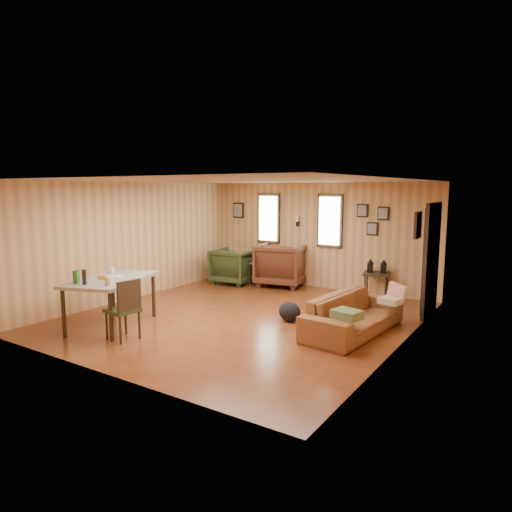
{
  "coord_description": "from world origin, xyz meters",
  "views": [
    {
      "loc": [
        4.47,
        -6.47,
        2.26
      ],
      "look_at": [
        0.0,
        0.4,
        1.05
      ],
      "focal_mm": 32.0,
      "sensor_mm": 36.0,
      "label": 1
    }
  ],
  "objects_px": {
    "sofa": "(354,308)",
    "side_table": "(377,272)",
    "recliner_brown": "(282,263)",
    "recliner_green": "(234,264)",
    "end_table": "(261,270)",
    "dining_table": "(110,282)"
  },
  "relations": [
    {
      "from": "sofa",
      "to": "dining_table",
      "type": "bearing_deg",
      "value": 123.59
    },
    {
      "from": "sofa",
      "to": "dining_table",
      "type": "xyz_separation_m",
      "value": [
        -3.48,
        -1.86,
        0.34
      ]
    },
    {
      "from": "recliner_green",
      "to": "side_table",
      "type": "distance_m",
      "value": 3.39
    },
    {
      "from": "sofa",
      "to": "recliner_green",
      "type": "distance_m",
      "value": 4.35
    },
    {
      "from": "recliner_brown",
      "to": "side_table",
      "type": "distance_m",
      "value": 2.26
    },
    {
      "from": "end_table",
      "to": "side_table",
      "type": "height_order",
      "value": "side_table"
    },
    {
      "from": "recliner_green",
      "to": "dining_table",
      "type": "distance_m",
      "value": 3.95
    },
    {
      "from": "recliner_brown",
      "to": "dining_table",
      "type": "xyz_separation_m",
      "value": [
        -0.76,
        -4.32,
        0.19
      ]
    },
    {
      "from": "sofa",
      "to": "dining_table",
      "type": "distance_m",
      "value": 3.96
    },
    {
      "from": "dining_table",
      "to": "recliner_green",
      "type": "bearing_deg",
      "value": 75.96
    },
    {
      "from": "recliner_green",
      "to": "dining_table",
      "type": "bearing_deg",
      "value": 88.97
    },
    {
      "from": "sofa",
      "to": "side_table",
      "type": "distance_m",
      "value": 2.51
    },
    {
      "from": "end_table",
      "to": "dining_table",
      "type": "distance_m",
      "value": 4.2
    },
    {
      "from": "sofa",
      "to": "recliner_brown",
      "type": "xyz_separation_m",
      "value": [
        -2.72,
        2.46,
        0.14
      ]
    },
    {
      "from": "side_table",
      "to": "end_table",
      "type": "bearing_deg",
      "value": -176.67
    },
    {
      "from": "recliner_brown",
      "to": "recliner_green",
      "type": "height_order",
      "value": "recliner_brown"
    },
    {
      "from": "recliner_green",
      "to": "side_table",
      "type": "relative_size",
      "value": 1.12
    },
    {
      "from": "dining_table",
      "to": "sofa",
      "type": "bearing_deg",
      "value": 9.07
    },
    {
      "from": "recliner_brown",
      "to": "end_table",
      "type": "xyz_separation_m",
      "value": [
        -0.48,
        -0.15,
        -0.19
      ]
    },
    {
      "from": "end_table",
      "to": "dining_table",
      "type": "height_order",
      "value": "dining_table"
    },
    {
      "from": "recliner_brown",
      "to": "side_table",
      "type": "xyz_separation_m",
      "value": [
        2.26,
        0.01,
        0.01
      ]
    },
    {
      "from": "side_table",
      "to": "dining_table",
      "type": "height_order",
      "value": "dining_table"
    }
  ]
}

